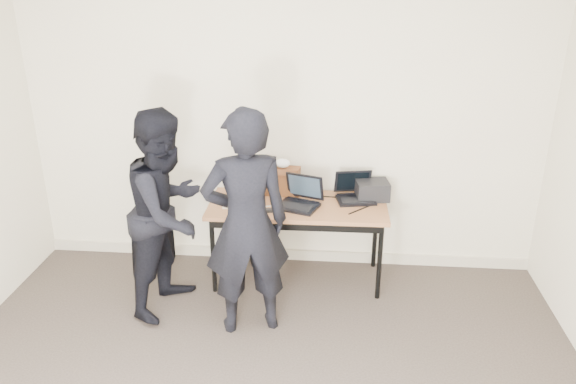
# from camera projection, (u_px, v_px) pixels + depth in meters

# --- Properties ---
(room) EXTENTS (4.60, 4.60, 2.80)m
(room) POSITION_uv_depth(u_px,v_px,m) (240.00, 240.00, 2.76)
(room) COLOR #3E352F
(room) RESTS_ON ground
(desk) EXTENTS (1.51, 0.67, 0.72)m
(desk) POSITION_uv_depth(u_px,v_px,m) (298.00, 211.00, 4.75)
(desk) COLOR #925C37
(desk) RESTS_ON ground
(laptop_beige) EXTENTS (0.30, 0.29, 0.24)m
(laptop_beige) POSITION_uv_depth(u_px,v_px,m) (243.00, 197.00, 4.76)
(laptop_beige) COLOR #B8AB93
(laptop_beige) RESTS_ON desk
(laptop_center) EXTENTS (0.41, 0.40, 0.25)m
(laptop_center) POSITION_uv_depth(u_px,v_px,m) (300.00, 199.00, 4.69)
(laptop_center) COLOR black
(laptop_center) RESTS_ON desk
(laptop_right) EXTENTS (0.37, 0.36, 0.23)m
(laptop_right) POSITION_uv_depth(u_px,v_px,m) (355.00, 193.00, 4.82)
(laptop_right) COLOR black
(laptop_right) RESTS_ON desk
(leather_satchel) EXTENTS (0.37, 0.20, 0.25)m
(leather_satchel) POSITION_uv_depth(u_px,v_px,m) (279.00, 180.00, 4.90)
(leather_satchel) COLOR brown
(leather_satchel) RESTS_ON desk
(tissue) EXTENTS (0.14, 0.11, 0.08)m
(tissue) POSITION_uv_depth(u_px,v_px,m) (282.00, 163.00, 4.84)
(tissue) COLOR white
(tissue) RESTS_ON leather_satchel
(equipment_box) EXTENTS (0.30, 0.27, 0.16)m
(equipment_box) POSITION_uv_depth(u_px,v_px,m) (372.00, 190.00, 4.82)
(equipment_box) COLOR black
(equipment_box) RESTS_ON desk
(power_brick) EXTENTS (0.08, 0.05, 0.03)m
(power_brick) POSITION_uv_depth(u_px,v_px,m) (269.00, 210.00, 4.58)
(power_brick) COLOR black
(power_brick) RESTS_ON desk
(cables) EXTENTS (1.14, 0.41, 0.01)m
(cables) POSITION_uv_depth(u_px,v_px,m) (296.00, 204.00, 4.73)
(cables) COLOR black
(cables) RESTS_ON desk
(person_typist) EXTENTS (0.73, 0.59, 1.74)m
(person_typist) POSITION_uv_depth(u_px,v_px,m) (246.00, 224.00, 4.03)
(person_typist) COLOR black
(person_typist) RESTS_ON ground
(person_observer) EXTENTS (0.84, 0.95, 1.64)m
(person_observer) POSITION_uv_depth(u_px,v_px,m) (168.00, 212.00, 4.34)
(person_observer) COLOR black
(person_observer) RESTS_ON ground
(baseboard) EXTENTS (4.50, 0.03, 0.10)m
(baseboard) POSITION_uv_depth(u_px,v_px,m) (283.00, 254.00, 5.31)
(baseboard) COLOR beige
(baseboard) RESTS_ON ground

